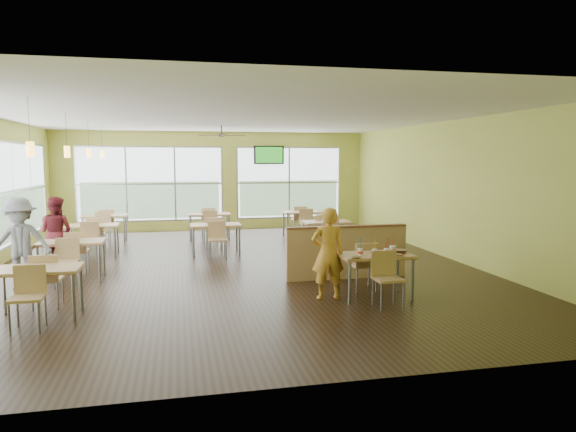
% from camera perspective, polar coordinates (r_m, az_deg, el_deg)
% --- Properties ---
extents(room, '(12.00, 12.04, 3.20)m').
position_cam_1_polar(room, '(10.97, -5.98, 2.58)').
color(room, black).
rests_on(room, ground).
extents(window_bays, '(9.24, 10.24, 2.38)m').
position_cam_1_polar(window_bays, '(14.06, -18.17, 2.61)').
color(window_bays, white).
rests_on(window_bays, room).
extents(main_table, '(1.22, 1.52, 0.87)m').
position_cam_1_polar(main_table, '(8.67, 9.65, -4.94)').
color(main_table, tan).
rests_on(main_table, floor).
extents(half_wall_divider, '(2.40, 0.14, 1.04)m').
position_cam_1_polar(half_wall_divider, '(10.03, 6.55, -3.99)').
color(half_wall_divider, tan).
rests_on(half_wall_divider, floor).
extents(dining_tables, '(6.92, 8.72, 0.87)m').
position_cam_1_polar(dining_tables, '(12.71, -11.49, -1.40)').
color(dining_tables, tan).
rests_on(dining_tables, floor).
extents(pendant_lights, '(0.11, 7.31, 0.86)m').
position_cam_1_polar(pendant_lights, '(11.74, -22.24, 6.56)').
color(pendant_lights, '#2D2119').
rests_on(pendant_lights, ceiling).
extents(ceiling_fan, '(1.25, 1.25, 0.29)m').
position_cam_1_polar(ceiling_fan, '(13.95, -7.41, 8.89)').
color(ceiling_fan, '#2D2119').
rests_on(ceiling_fan, ceiling).
extents(tv_backwall, '(1.00, 0.07, 0.60)m').
position_cam_1_polar(tv_backwall, '(17.05, -2.13, 6.80)').
color(tv_backwall, black).
rests_on(tv_backwall, wall_back).
extents(man_plaid, '(0.57, 0.39, 1.53)m').
position_cam_1_polar(man_plaid, '(8.52, 4.44, -4.16)').
color(man_plaid, orange).
rests_on(man_plaid, floor).
extents(patron_maroon, '(0.91, 0.82, 1.53)m').
position_cam_1_polar(patron_maroon, '(12.00, -24.40, -1.65)').
color(patron_maroon, maroon).
rests_on(patron_maroon, floor).
extents(patron_grey, '(1.11, 0.70, 1.64)m').
position_cam_1_polar(patron_grey, '(10.32, -27.60, -2.70)').
color(patron_grey, slate).
rests_on(patron_grey, floor).
extents(cup_blue, '(0.09, 0.09, 0.33)m').
position_cam_1_polar(cup_blue, '(8.40, 8.03, -3.99)').
color(cup_blue, white).
rests_on(cup_blue, main_table).
extents(cup_yellow, '(0.09, 0.09, 0.32)m').
position_cam_1_polar(cup_yellow, '(8.42, 9.61, -4.01)').
color(cup_yellow, white).
rests_on(cup_yellow, main_table).
extents(cup_red_near, '(0.09, 0.09, 0.33)m').
position_cam_1_polar(cup_red_near, '(8.48, 10.89, -3.95)').
color(cup_red_near, white).
rests_on(cup_red_near, main_table).
extents(cup_red_far, '(0.11, 0.11, 0.38)m').
position_cam_1_polar(cup_red_far, '(8.64, 11.55, -3.70)').
color(cup_red_far, white).
rests_on(cup_red_far, main_table).
extents(food_basket, '(0.25, 0.25, 0.06)m').
position_cam_1_polar(food_basket, '(8.80, 12.28, -3.83)').
color(food_basket, black).
rests_on(food_basket, main_table).
extents(ketchup_cup, '(0.06, 0.06, 0.02)m').
position_cam_1_polar(ketchup_cup, '(8.70, 12.64, -4.09)').
color(ketchup_cup, '#9E0D0D').
rests_on(ketchup_cup, main_table).
extents(wrapper_left, '(0.20, 0.19, 0.04)m').
position_cam_1_polar(wrapper_left, '(8.23, 7.57, -4.53)').
color(wrapper_left, '#926C46').
rests_on(wrapper_left, main_table).
extents(wrapper_mid, '(0.25, 0.23, 0.05)m').
position_cam_1_polar(wrapper_mid, '(8.68, 9.81, -3.95)').
color(wrapper_mid, '#926C46').
rests_on(wrapper_mid, main_table).
extents(wrapper_right, '(0.17, 0.16, 0.04)m').
position_cam_1_polar(wrapper_right, '(8.55, 12.18, -4.22)').
color(wrapper_right, '#926C46').
rests_on(wrapper_right, main_table).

